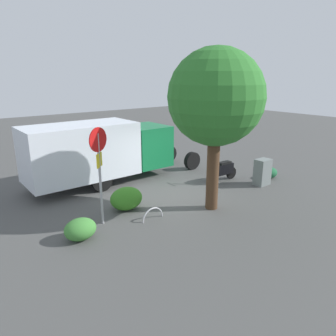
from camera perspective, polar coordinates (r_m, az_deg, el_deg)
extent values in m
plane|color=#4A4A48|center=(12.89, 1.63, -4.72)|extent=(60.00, 60.00, 0.00)
cylinder|color=black|center=(13.36, -11.93, -2.26)|extent=(0.90, 0.26, 0.90)
cylinder|color=black|center=(15.01, -15.22, -0.40)|extent=(0.90, 0.26, 0.90)
cylinder|color=black|center=(16.16, 4.39, 1.33)|extent=(0.90, 0.26, 0.90)
cylinder|color=black|center=(17.55, 0.17, 2.60)|extent=(0.90, 0.26, 0.90)
cube|color=silver|center=(13.73, -15.50, 2.93)|extent=(4.62, 2.23, 2.27)
cube|color=#146E3B|center=(15.31, -4.05, 4.15)|extent=(1.81, 2.11, 1.90)
cube|color=black|center=(15.20, -4.10, 6.36)|extent=(1.83, 1.95, 0.60)
cylinder|color=black|center=(14.12, 7.90, -1.75)|extent=(0.56, 0.12, 0.56)
cylinder|color=black|center=(14.98, 11.37, -0.85)|extent=(0.56, 0.12, 0.56)
cube|color=black|center=(14.50, 9.88, -0.20)|extent=(1.11, 0.36, 0.48)
cube|color=black|center=(14.49, 10.21, 0.89)|extent=(0.65, 0.30, 0.12)
cylinder|color=slate|center=(13.99, 8.14, 0.43)|extent=(0.29, 0.08, 0.69)
cylinder|color=black|center=(13.90, 8.20, 1.82)|extent=(0.06, 0.55, 0.04)
cylinder|color=#9E9EA3|center=(10.12, -12.16, -2.17)|extent=(0.08, 0.08, 2.97)
cylinder|color=red|center=(9.77, -12.56, 5.02)|extent=(0.71, 0.32, 0.76)
cube|color=yellow|center=(9.92, -12.33, 1.40)|extent=(0.33, 0.33, 0.44)
cylinder|color=#47301E|center=(11.21, 8.10, -0.53)|extent=(0.44, 0.44, 2.82)
sphere|color=#2B7229|center=(10.75, 8.66, 12.56)|extent=(3.25, 3.25, 3.25)
cube|color=slate|center=(14.39, 16.71, -0.71)|extent=(0.68, 0.50, 1.16)
torus|color=#B7B7BC|center=(10.74, -2.76, -9.26)|extent=(0.85, 0.06, 0.85)
ellipsoid|color=#1F5E36|center=(15.53, 17.96, -0.81)|extent=(0.75, 0.62, 0.51)
ellipsoid|color=#367C22|center=(11.44, -7.55, -5.49)|extent=(1.20, 0.98, 0.82)
ellipsoid|color=#3F8336|center=(9.73, -15.60, -10.62)|extent=(0.95, 0.78, 0.65)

